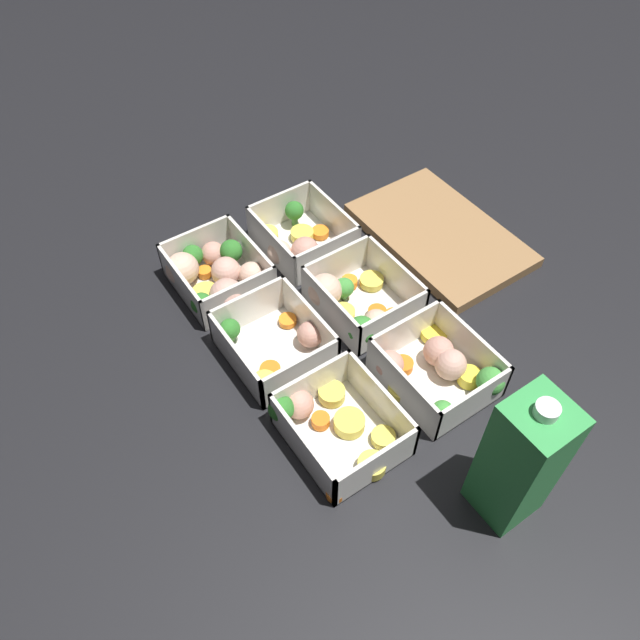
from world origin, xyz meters
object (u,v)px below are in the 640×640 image
container_near_right (332,424)px  container_far_right (439,369)px  container_far_center (355,301)px  container_near_left (216,275)px  juice_carton (520,461)px  container_far_left (299,239)px  container_near_center (276,344)px

container_near_right → container_far_right: (0.01, 0.16, 0.00)m
container_near_right → container_far_center: (-0.15, 0.14, 0.00)m
container_near_left → juice_carton: (0.49, 0.11, 0.07)m
container_near_right → container_far_left: (-0.30, 0.15, 0.00)m
container_far_left → juice_carton: (0.49, -0.04, 0.07)m
container_near_right → container_near_center: bearing=176.7°
container_near_left → juice_carton: bearing=12.7°
container_far_left → juice_carton: bearing=-4.4°
container_near_right → container_far_right: size_ratio=1.03×
container_near_left → container_far_center: same height
container_near_center → container_far_left: (-0.16, 0.14, 0.00)m
container_near_left → container_near_center: bearing=2.7°
container_far_center → container_far_right: (0.16, 0.02, -0.00)m
container_far_right → container_near_center: bearing=-135.5°
container_near_right → container_far_left: 0.34m
container_near_left → container_near_right: same height
container_near_right → container_far_right: bearing=85.7°
container_near_center → juice_carton: bearing=17.3°
container_near_center → container_far_center: same height
container_far_left → container_far_center: 0.16m
container_far_right → container_far_left: bearing=-177.4°
container_near_left → container_far_right: same height
container_near_center → container_far_center: bearing=90.4°
container_near_center → container_far_right: 0.22m
container_far_right → juice_carton: juice_carton is taller
container_near_left → container_far_right: bearing=27.1°
container_far_left → container_far_right: (0.32, 0.01, 0.00)m
container_near_right → container_far_left: same height
juice_carton → container_far_right: bearing=163.3°
container_near_center → juice_carton: size_ratio=0.70×
juice_carton → container_near_left: bearing=-167.3°
container_near_center → container_far_center: (-0.00, 0.13, 0.00)m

